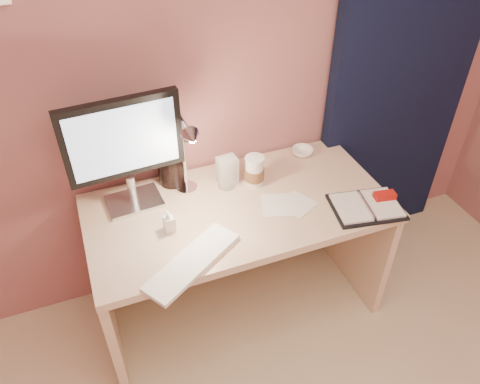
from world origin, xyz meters
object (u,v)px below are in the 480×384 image
object	(u,v)px
product_box	(227,170)
desk_lamp	(190,155)
dark_jar	(171,166)
desk	(233,230)
bowl	(302,152)
monitor	(124,145)
lotion_bottle	(169,221)
clear_cup	(227,174)
keyboard	(192,262)
planner	(368,205)
coffee_cup	(254,172)

from	to	relation	value
product_box	desk_lamp	bearing A→B (deg)	-159.38
dark_jar	product_box	bearing A→B (deg)	-20.88
desk	bowl	distance (m)	0.56
monitor	lotion_bottle	bearing A→B (deg)	-69.03
bowl	product_box	size ratio (longest dim) A/B	0.82
clear_cup	product_box	distance (m)	0.04
clear_cup	bowl	xyz separation A→B (m)	(0.47, 0.11, -0.06)
product_box	dark_jar	bearing A→B (deg)	153.73
keyboard	planner	bearing A→B (deg)	-29.75
keyboard	bowl	size ratio (longest dim) A/B	4.02
clear_cup	desk_lamp	size ratio (longest dim) A/B	0.34
keyboard	clear_cup	bearing A→B (deg)	22.25
bowl	monitor	bearing A→B (deg)	-175.28
desk_lamp	coffee_cup	bearing A→B (deg)	6.83
lotion_bottle	product_box	xyz separation A→B (m)	(0.35, 0.23, 0.02)
keyboard	desk	bearing A→B (deg)	16.27
monitor	lotion_bottle	xyz separation A→B (m)	(0.11, -0.23, -0.27)
desk	product_box	bearing A→B (deg)	82.70
keyboard	planner	xyz separation A→B (m)	(0.85, 0.04, 0.00)
lotion_bottle	bowl	bearing A→B (deg)	21.06
clear_cup	desk_lamp	xyz separation A→B (m)	(-0.19, -0.07, 0.20)
desk_lamp	planner	bearing A→B (deg)	-23.13
planner	lotion_bottle	bearing A→B (deg)	178.36
planner	desk_lamp	xyz separation A→B (m)	(-0.74, 0.32, 0.26)
planner	coffee_cup	world-z (taller)	coffee_cup
keyboard	dark_jar	distance (m)	0.57
monitor	keyboard	bearing A→B (deg)	-76.56
coffee_cup	bowl	xyz separation A→B (m)	(0.34, 0.14, -0.05)
desk	keyboard	xyz separation A→B (m)	(-0.30, -0.34, 0.24)
desk	keyboard	distance (m)	0.52
keyboard	coffee_cup	world-z (taller)	coffee_cup
bowl	lotion_bottle	size ratio (longest dim) A/B	1.08
keyboard	desk_lamp	xyz separation A→B (m)	(0.11, 0.36, 0.26)
coffee_cup	lotion_bottle	distance (m)	0.50
lotion_bottle	desk_lamp	bearing A→B (deg)	42.01
planner	clear_cup	bearing A→B (deg)	155.37
dark_jar	product_box	distance (m)	0.27
keyboard	desk_lamp	world-z (taller)	desk_lamp
coffee_cup	bowl	size ratio (longest dim) A/B	1.35
monitor	bowl	distance (m)	0.97
lotion_bottle	desk_lamp	distance (m)	0.30
monitor	coffee_cup	world-z (taller)	monitor
lotion_bottle	dark_jar	bearing A→B (deg)	72.98
keyboard	clear_cup	world-z (taller)	clear_cup
dark_jar	desk_lamp	distance (m)	0.27
keyboard	dark_jar	size ratio (longest dim) A/B	2.47
planner	monitor	bearing A→B (deg)	167.34
desk	keyboard	world-z (taller)	keyboard
desk	desk_lamp	distance (m)	0.54
keyboard	product_box	world-z (taller)	product_box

